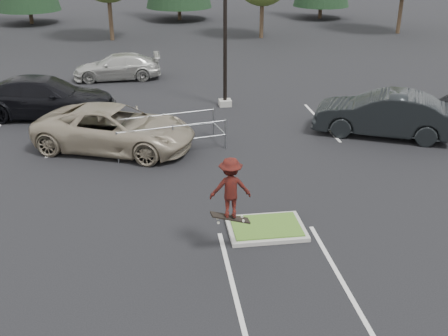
{
  "coord_description": "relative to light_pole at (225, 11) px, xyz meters",
  "views": [
    {
      "loc": [
        -3.01,
        -12.77,
        7.86
      ],
      "look_at": [
        -1.02,
        1.5,
        1.37
      ],
      "focal_mm": 42.0,
      "sensor_mm": 36.0,
      "label": 1
    }
  ],
  "objects": [
    {
      "name": "car_far_silver",
      "position": [
        -5.5,
        6.0,
        -3.83
      ],
      "size": [
        5.06,
        2.17,
        1.45
      ],
      "primitive_type": "imported",
      "rotation": [
        0.0,
        0.0,
        4.74
      ],
      "color": "#B1B1AB",
      "rests_on": "ground"
    },
    {
      "name": "skateboarder",
      "position": [
        -1.7,
        -13.0,
        -2.63
      ],
      "size": [
        1.07,
        0.63,
        1.87
      ],
      "rotation": [
        0.0,
        0.0,
        3.12
      ],
      "color": "black",
      "rests_on": "ground"
    },
    {
      "name": "stall_lines",
      "position": [
        -1.85,
        -5.98,
        -4.56
      ],
      "size": [
        22.62,
        17.6,
        0.01
      ],
      "color": "beige",
      "rests_on": "ground"
    },
    {
      "name": "ground",
      "position": [
        -0.5,
        -12.0,
        -4.56
      ],
      "size": [
        120.0,
        120.0,
        0.0
      ],
      "primitive_type": "plane",
      "color": "black",
      "rests_on": "ground"
    },
    {
      "name": "car_l_black",
      "position": [
        -8.5,
        -0.5,
        -3.64
      ],
      "size": [
        6.67,
        3.46,
        1.85
      ],
      "primitive_type": "imported",
      "rotation": [
        0.0,
        0.0,
        1.43
      ],
      "color": "black",
      "rests_on": "ground"
    },
    {
      "name": "car_r_charc",
      "position": [
        6.0,
        -5.0,
        -3.62
      ],
      "size": [
        6.0,
        4.18,
        1.88
      ],
      "primitive_type": "imported",
      "rotation": [
        0.0,
        0.0,
        4.28
      ],
      "color": "black",
      "rests_on": "ground"
    },
    {
      "name": "car_l_tan",
      "position": [
        -5.15,
        -5.0,
        -3.69
      ],
      "size": [
        6.86,
        4.96,
        1.73
      ],
      "primitive_type": "imported",
      "rotation": [
        0.0,
        0.0,
        1.2
      ],
      "color": "gray",
      "rests_on": "ground"
    },
    {
      "name": "cart_corral",
      "position": [
        -3.48,
        -5.39,
        -3.79
      ],
      "size": [
        4.52,
        2.37,
        1.22
      ],
      "rotation": [
        0.0,
        0.0,
        0.2
      ],
      "color": "gray",
      "rests_on": "ground"
    },
    {
      "name": "light_pole",
      "position": [
        0.0,
        0.0,
        0.0
      ],
      "size": [
        0.7,
        0.6,
        10.12
      ],
      "color": "gray",
      "rests_on": "ground"
    },
    {
      "name": "grass_median",
      "position": [
        -0.5,
        -12.0,
        -4.48
      ],
      "size": [
        2.2,
        1.6,
        0.16
      ],
      "color": "gray",
      "rests_on": "ground"
    }
  ]
}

